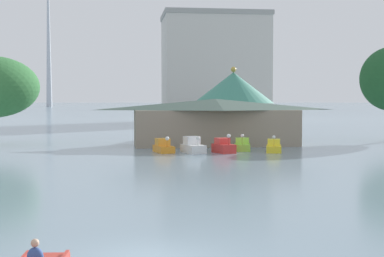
{
  "coord_description": "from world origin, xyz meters",
  "views": [
    {
      "loc": [
        -0.83,
        -16.87,
        4.79
      ],
      "look_at": [
        3.81,
        19.59,
        2.93
      ],
      "focal_mm": 53.19,
      "sensor_mm": 36.0,
      "label": 1
    }
  ],
  "objects_px": {
    "pedal_boat_red": "(224,147)",
    "distant_broadcast_tower": "(48,16)",
    "pedal_boat_yellow": "(274,147)",
    "pedal_boat_white": "(193,146)",
    "background_building_block": "(215,68)",
    "boathouse": "(215,121)",
    "pedal_boat_orange": "(163,147)",
    "green_roof_pavilion": "(233,99)",
    "pedal_boat_lime": "(242,145)"
  },
  "relations": [
    {
      "from": "pedal_boat_red",
      "to": "distant_broadcast_tower",
      "type": "distance_m",
      "value": 367.58
    },
    {
      "from": "pedal_boat_yellow",
      "to": "pedal_boat_white",
      "type": "bearing_deg",
      "value": -76.0
    },
    {
      "from": "pedal_boat_yellow",
      "to": "background_building_block",
      "type": "height_order",
      "value": "background_building_block"
    },
    {
      "from": "pedal_boat_yellow",
      "to": "boathouse",
      "type": "bearing_deg",
      "value": -138.44
    },
    {
      "from": "pedal_boat_white",
      "to": "boathouse",
      "type": "height_order",
      "value": "boathouse"
    },
    {
      "from": "pedal_boat_orange",
      "to": "boathouse",
      "type": "height_order",
      "value": "boathouse"
    },
    {
      "from": "boathouse",
      "to": "green_roof_pavilion",
      "type": "xyz_separation_m",
      "value": [
        4.4,
        12.2,
        2.34
      ]
    },
    {
      "from": "pedal_boat_white",
      "to": "distant_broadcast_tower",
      "type": "relative_size",
      "value": 0.02
    },
    {
      "from": "pedal_boat_red",
      "to": "green_roof_pavilion",
      "type": "relative_size",
      "value": 0.25
    },
    {
      "from": "pedal_boat_orange",
      "to": "pedal_boat_lime",
      "type": "bearing_deg",
      "value": 84.56
    },
    {
      "from": "pedal_boat_orange",
      "to": "pedal_boat_white",
      "type": "relative_size",
      "value": 1.03
    },
    {
      "from": "pedal_boat_yellow",
      "to": "distant_broadcast_tower",
      "type": "distance_m",
      "value": 368.15
    },
    {
      "from": "pedal_boat_white",
      "to": "pedal_boat_red",
      "type": "xyz_separation_m",
      "value": [
        2.75,
        -0.38,
        -0.03
      ]
    },
    {
      "from": "pedal_boat_white",
      "to": "boathouse",
      "type": "distance_m",
      "value": 8.97
    },
    {
      "from": "boathouse",
      "to": "pedal_boat_orange",
      "type": "bearing_deg",
      "value": -129.64
    },
    {
      "from": "pedal_boat_orange",
      "to": "boathouse",
      "type": "relative_size",
      "value": 0.17
    },
    {
      "from": "pedal_boat_red",
      "to": "pedal_boat_yellow",
      "type": "xyz_separation_m",
      "value": [
        4.74,
        0.23,
        -0.08
      ]
    },
    {
      "from": "pedal_boat_orange",
      "to": "pedal_boat_white",
      "type": "distance_m",
      "value": 2.73
    },
    {
      "from": "pedal_boat_white",
      "to": "pedal_boat_yellow",
      "type": "bearing_deg",
      "value": 72.03
    },
    {
      "from": "pedal_boat_orange",
      "to": "background_building_block",
      "type": "relative_size",
      "value": 0.13
    },
    {
      "from": "pedal_boat_yellow",
      "to": "boathouse",
      "type": "height_order",
      "value": "boathouse"
    },
    {
      "from": "pedal_boat_yellow",
      "to": "pedal_boat_red",
      "type": "bearing_deg",
      "value": -72.05
    },
    {
      "from": "pedal_boat_orange",
      "to": "pedal_boat_yellow",
      "type": "relative_size",
      "value": 0.97
    },
    {
      "from": "boathouse",
      "to": "background_building_block",
      "type": "xyz_separation_m",
      "value": [
        10.76,
        64.47,
        9.27
      ]
    },
    {
      "from": "pedal_boat_red",
      "to": "pedal_boat_orange",
      "type": "bearing_deg",
      "value": -119.58
    },
    {
      "from": "pedal_boat_lime",
      "to": "pedal_boat_orange",
      "type": "bearing_deg",
      "value": -72.0
    },
    {
      "from": "distant_broadcast_tower",
      "to": "boathouse",
      "type": "bearing_deg",
      "value": -80.42
    },
    {
      "from": "pedal_boat_yellow",
      "to": "background_building_block",
      "type": "bearing_deg",
      "value": -170.1
    },
    {
      "from": "pedal_boat_red",
      "to": "green_roof_pavilion",
      "type": "xyz_separation_m",
      "value": [
        5.07,
        20.64,
        4.34
      ]
    },
    {
      "from": "pedal_boat_lime",
      "to": "background_building_block",
      "type": "bearing_deg",
      "value": -175.74
    },
    {
      "from": "pedal_boat_white",
      "to": "distant_broadcast_tower",
      "type": "bearing_deg",
      "value": 172.03
    },
    {
      "from": "pedal_boat_orange",
      "to": "pedal_boat_lime",
      "type": "distance_m",
      "value": 7.58
    },
    {
      "from": "distant_broadcast_tower",
      "to": "pedal_boat_red",
      "type": "bearing_deg",
      "value": -80.74
    },
    {
      "from": "pedal_boat_red",
      "to": "background_building_block",
      "type": "bearing_deg",
      "value": 153.66
    },
    {
      "from": "pedal_boat_white",
      "to": "green_roof_pavilion",
      "type": "relative_size",
      "value": 0.29
    },
    {
      "from": "pedal_boat_lime",
      "to": "boathouse",
      "type": "relative_size",
      "value": 0.16
    },
    {
      "from": "pedal_boat_orange",
      "to": "boathouse",
      "type": "xyz_separation_m",
      "value": [
        6.04,
        7.29,
        2.05
      ]
    },
    {
      "from": "pedal_boat_red",
      "to": "boathouse",
      "type": "distance_m",
      "value": 8.7
    },
    {
      "from": "green_roof_pavilion",
      "to": "distant_broadcast_tower",
      "type": "bearing_deg",
      "value": 100.65
    },
    {
      "from": "pedal_boat_white",
      "to": "pedal_boat_red",
      "type": "height_order",
      "value": "pedal_boat_red"
    },
    {
      "from": "pedal_boat_orange",
      "to": "background_building_block",
      "type": "height_order",
      "value": "background_building_block"
    },
    {
      "from": "pedal_boat_orange",
      "to": "background_building_block",
      "type": "distance_m",
      "value": 74.56
    },
    {
      "from": "pedal_boat_red",
      "to": "pedal_boat_lime",
      "type": "height_order",
      "value": "pedal_boat_red"
    },
    {
      "from": "pedal_boat_yellow",
      "to": "distant_broadcast_tower",
      "type": "xyz_separation_m",
      "value": [
        -63.01,
        357.28,
        62.58
      ]
    },
    {
      "from": "green_roof_pavilion",
      "to": "distant_broadcast_tower",
      "type": "relative_size",
      "value": 0.06
    },
    {
      "from": "distant_broadcast_tower",
      "to": "green_roof_pavilion",
      "type": "bearing_deg",
      "value": -79.35
    },
    {
      "from": "green_roof_pavilion",
      "to": "pedal_boat_white",
      "type": "bearing_deg",
      "value": -111.11
    },
    {
      "from": "pedal_boat_yellow",
      "to": "distant_broadcast_tower",
      "type": "height_order",
      "value": "distant_broadcast_tower"
    },
    {
      "from": "pedal_boat_white",
      "to": "pedal_boat_red",
      "type": "bearing_deg",
      "value": 65.27
    },
    {
      "from": "pedal_boat_white",
      "to": "background_building_block",
      "type": "xyz_separation_m",
      "value": [
        14.18,
        72.53,
        11.24
      ]
    }
  ]
}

